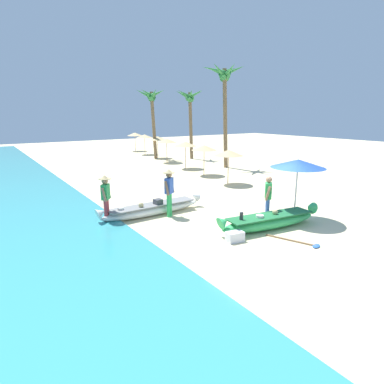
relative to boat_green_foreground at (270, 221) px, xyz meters
name	(u,v)px	position (x,y,z in m)	size (l,w,h in m)	color
ground_plane	(251,224)	(-0.22, 0.66, -0.27)	(80.00, 80.00, 0.00)	beige
boat_green_foreground	(270,221)	(0.00, 0.00, 0.00)	(4.11, 1.24, 0.76)	#38B760
boat_white_midground	(152,209)	(-2.61, 3.60, -0.03)	(4.47, 0.76, 0.70)	white
person_vendor_hatted	(169,189)	(-2.15, 3.08, 0.79)	(0.56, 0.48, 1.83)	green
person_tourist_customer	(268,196)	(0.48, 0.58, 0.67)	(0.52, 0.53, 1.67)	#3D5BA8
person_vendor_assistant	(106,196)	(-4.39, 3.66, 0.75)	(0.49, 0.55, 1.75)	#B2383D
patio_umbrella_large	(298,164)	(1.48, 0.16, 1.81)	(1.94, 1.94, 2.25)	#B7B7BC
parasol_row_0	(229,153)	(3.49, 6.31, 1.48)	(1.60, 1.60, 1.91)	#8E6B47
parasol_row_1	(204,148)	(3.98, 9.24, 1.48)	(1.60, 1.60, 1.91)	#8E6B47
parasol_row_2	(185,144)	(4.41, 12.08, 1.48)	(1.60, 1.60, 1.91)	#8E6B47
parasol_row_3	(167,141)	(4.77, 15.37, 1.48)	(1.60, 1.60, 1.91)	#8E6B47
parasol_row_4	(158,138)	(5.42, 18.11, 1.48)	(1.60, 1.60, 1.91)	#8E6B47
parasol_row_5	(144,136)	(5.62, 21.10, 1.48)	(1.60, 1.60, 1.91)	#8E6B47
parasol_row_6	(135,134)	(6.11, 24.36, 1.48)	(1.60, 1.60, 1.91)	#8E6B47
palm_tree_tall_inland	(190,103)	(7.54, 16.16, 4.43)	(2.45, 2.63, 5.89)	brown
palm_tree_leaning_seaward	(152,102)	(4.92, 18.04, 4.54)	(2.40, 2.51, 5.93)	brown
palm_tree_mid_cluster	(224,84)	(6.81, 10.85, 5.56)	(2.67, 2.79, 7.14)	brown
cooler_box	(235,237)	(-1.75, -0.21, -0.11)	(0.53, 0.33, 0.31)	silver
paddle	(299,242)	(-0.20, -1.39, -0.24)	(0.78, 1.64, 0.05)	#8E6B47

